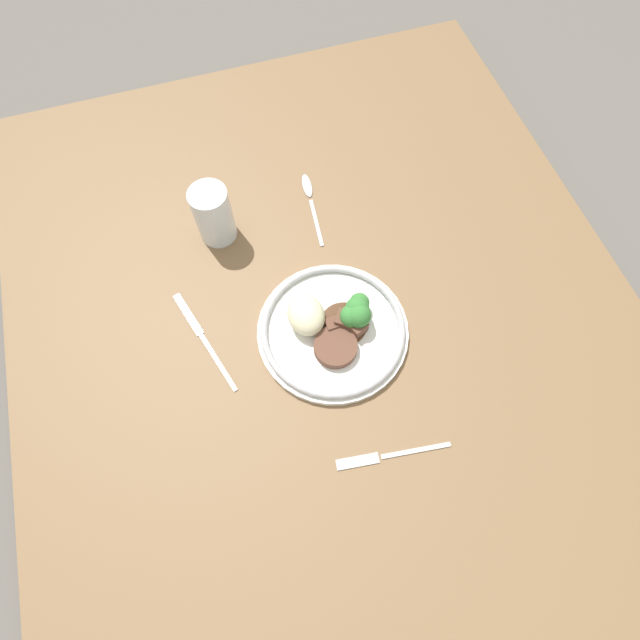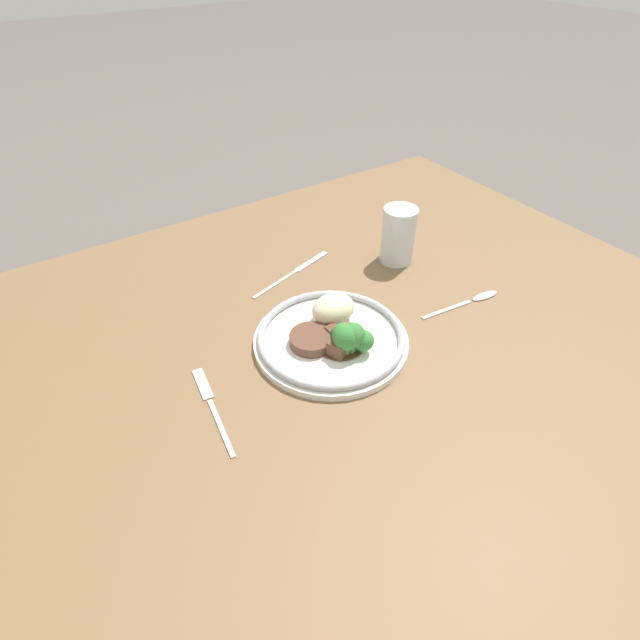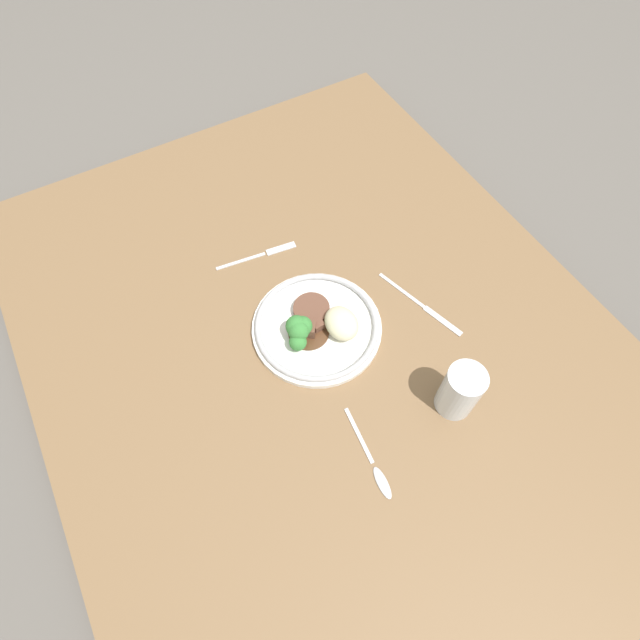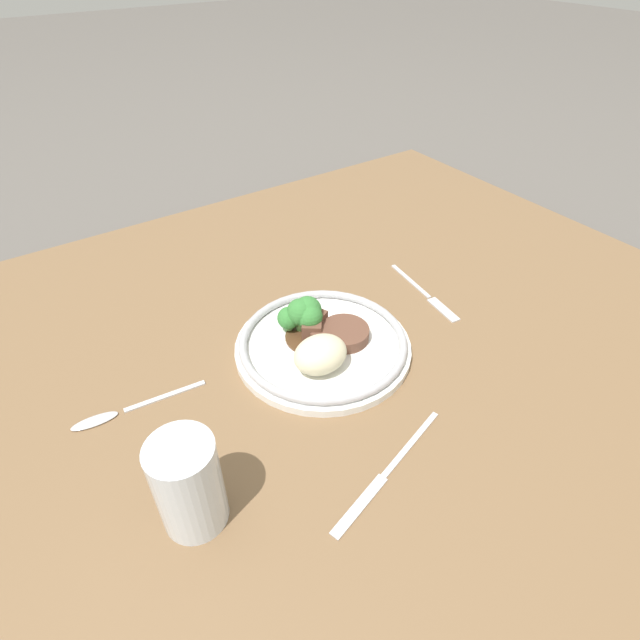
{
  "view_description": "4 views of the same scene",
  "coord_description": "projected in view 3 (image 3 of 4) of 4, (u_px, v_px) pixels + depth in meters",
  "views": [
    {
      "loc": [
        -0.32,
        0.12,
        0.81
      ],
      "look_at": [
        0.01,
        0.02,
        0.07
      ],
      "focal_mm": 28.0,
      "sensor_mm": 36.0,
      "label": 1
    },
    {
      "loc": [
        -0.36,
        -0.5,
        0.59
      ],
      "look_at": [
        -0.02,
        0.02,
        0.08
      ],
      "focal_mm": 28.0,
      "sensor_mm": 36.0,
      "label": 2
    },
    {
      "loc": [
        0.42,
        -0.23,
        0.89
      ],
      "look_at": [
        -0.0,
        0.0,
        0.07
      ],
      "focal_mm": 28.0,
      "sensor_mm": 36.0,
      "label": 3
    },
    {
      "loc": [
        0.3,
        0.44,
        0.53
      ],
      "look_at": [
        -0.01,
        -0.01,
        0.08
      ],
      "focal_mm": 28.0,
      "sensor_mm": 36.0,
      "label": 4
    }
  ],
  "objects": [
    {
      "name": "fork",
      "position": [
        264.0,
        254.0,
        1.08
      ],
      "size": [
        0.03,
        0.18,
        0.0
      ],
      "rotation": [
        0.0,
        0.0,
        1.44
      ],
      "color": "silver",
      "rests_on": "dining_table"
    },
    {
      "name": "plate",
      "position": [
        317.0,
        325.0,
        0.97
      ],
      "size": [
        0.25,
        0.25,
        0.07
      ],
      "color": "white",
      "rests_on": "dining_table"
    },
    {
      "name": "ground_plane",
      "position": [
        319.0,
        342.0,
        1.01
      ],
      "size": [
        8.0,
        8.0,
        0.0
      ],
      "primitive_type": "plane",
      "color": "#5B5651"
    },
    {
      "name": "juice_glass",
      "position": [
        459.0,
        392.0,
        0.86
      ],
      "size": [
        0.07,
        0.07,
        0.11
      ],
      "color": "yellow",
      "rests_on": "dining_table"
    },
    {
      "name": "knife",
      "position": [
        422.0,
        306.0,
        1.01
      ],
      "size": [
        0.2,
        0.07,
        0.0
      ],
      "rotation": [
        0.0,
        0.0,
        0.28
      ],
      "color": "silver",
      "rests_on": "dining_table"
    },
    {
      "name": "dining_table",
      "position": [
        319.0,
        337.0,
        0.99
      ],
      "size": [
        1.34,
        1.06,
        0.04
      ],
      "color": "brown",
      "rests_on": "ground"
    },
    {
      "name": "spoon",
      "position": [
        376.0,
        470.0,
        0.84
      ],
      "size": [
        0.17,
        0.03,
        0.01
      ],
      "rotation": [
        0.0,
        0.0,
        -0.1
      ],
      "color": "silver",
      "rests_on": "dining_table"
    }
  ]
}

